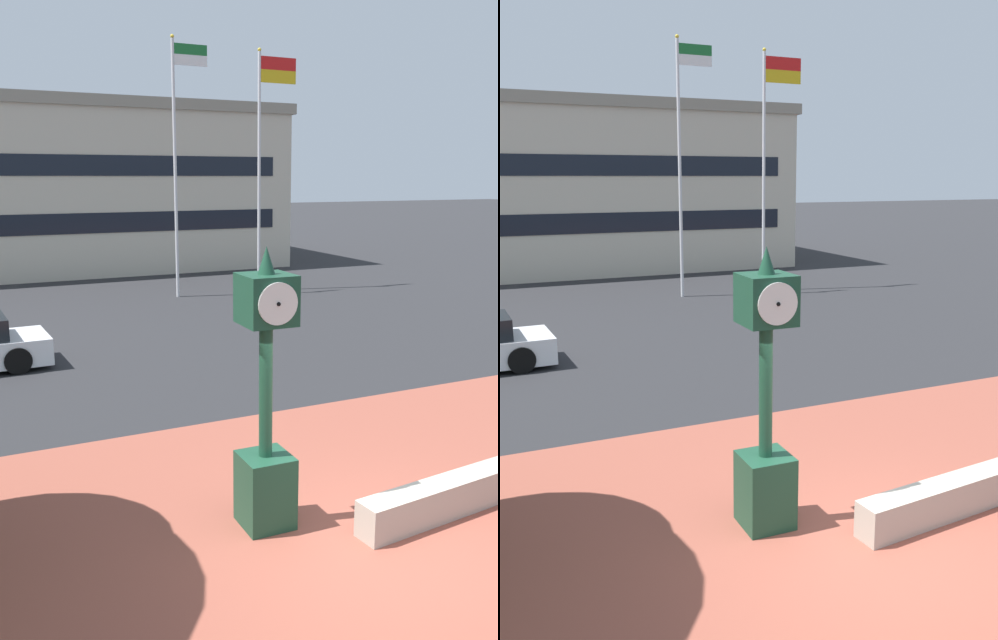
{
  "view_description": "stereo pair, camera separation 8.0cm",
  "coord_description": "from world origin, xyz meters",
  "views": [
    {
      "loc": [
        -4.61,
        -6.02,
        4.53
      ],
      "look_at": [
        -1.16,
        1.34,
        2.78
      ],
      "focal_mm": 37.39,
      "sensor_mm": 36.0,
      "label": 1
    },
    {
      "loc": [
        -4.54,
        -6.06,
        4.53
      ],
      "look_at": [
        -1.16,
        1.34,
        2.78
      ],
      "focal_mm": 37.39,
      "sensor_mm": 36.0,
      "label": 2
    }
  ],
  "objects": [
    {
      "name": "plaza_brick_paving",
      "position": [
        0.0,
        0.51,
        0.0
      ],
      "size": [
        44.0,
        9.01,
        0.01
      ],
      "primitive_type": "cube",
      "color": "brown",
      "rests_on": "ground"
    },
    {
      "name": "ground_plane",
      "position": [
        0.0,
        0.0,
        0.0
      ],
      "size": [
        200.0,
        200.0,
        0.0
      ],
      "primitive_type": "plane",
      "color": "#262628"
    },
    {
      "name": "street_clock",
      "position": [
        -0.98,
        1.22,
        1.57
      ],
      "size": [
        0.66,
        0.75,
        3.71
      ],
      "rotation": [
        0.0,
        0.0,
        -0.02
      ],
      "color": "#19422D",
      "rests_on": "ground"
    },
    {
      "name": "civic_building",
      "position": [
        1.32,
        30.07,
        4.02
      ],
      "size": [
        21.25,
        12.51,
        8.03
      ],
      "color": "beige",
      "rests_on": "ground"
    },
    {
      "name": "planter_wall",
      "position": [
        1.53,
        0.42,
        0.25
      ],
      "size": [
        3.22,
        0.7,
        0.5
      ],
      "primitive_type": "cube",
      "rotation": [
        0.0,
        0.0,
        0.1
      ],
      "color": "#ADA393",
      "rests_on": "ground"
    },
    {
      "name": "flagpole_primary",
      "position": [
        3.72,
        18.05,
        5.35
      ],
      "size": [
        1.39,
        0.14,
        9.5
      ],
      "color": "silver",
      "rests_on": "ground"
    },
    {
      "name": "flagpole_secondary",
      "position": [
        7.26,
        18.05,
        5.48
      ],
      "size": [
        1.65,
        0.14,
        9.31
      ],
      "color": "silver",
      "rests_on": "ground"
    }
  ]
}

